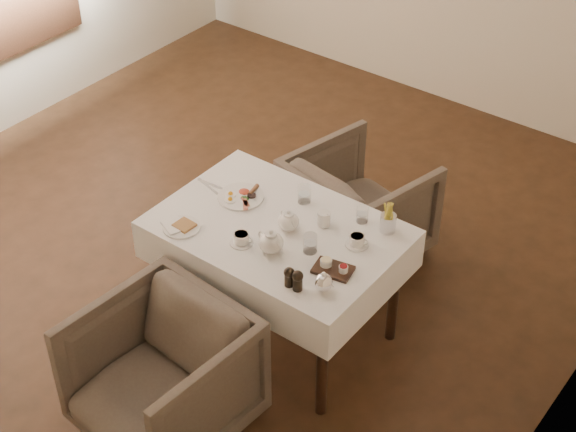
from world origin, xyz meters
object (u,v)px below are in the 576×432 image
(armchair_near, at_px, (162,376))
(teapot_centre, at_px, (289,220))
(breakfast_plate, at_px, (242,196))
(armchair_far, at_px, (358,207))
(table, at_px, (278,244))

(armchair_near, height_order, teapot_centre, teapot_centre)
(breakfast_plate, relative_size, teapot_centre, 1.70)
(breakfast_plate, bearing_deg, armchair_far, 84.79)
(breakfast_plate, bearing_deg, table, -1.27)
(armchair_far, relative_size, breakfast_plate, 2.97)
(armchair_near, relative_size, breakfast_plate, 3.03)
(armchair_near, distance_m, armchair_far, 1.75)
(armchair_far, bearing_deg, teapot_centre, 110.22)
(armchair_far, height_order, teapot_centre, teapot_centre)
(armchair_far, distance_m, teapot_centre, 0.98)
(armchair_near, bearing_deg, breakfast_plate, 110.33)
(teapot_centre, bearing_deg, table, -140.73)
(armchair_near, relative_size, armchair_far, 1.02)
(table, bearing_deg, breakfast_plate, 164.90)
(armchair_far, xyz_separation_m, breakfast_plate, (-0.27, -0.78, 0.42))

